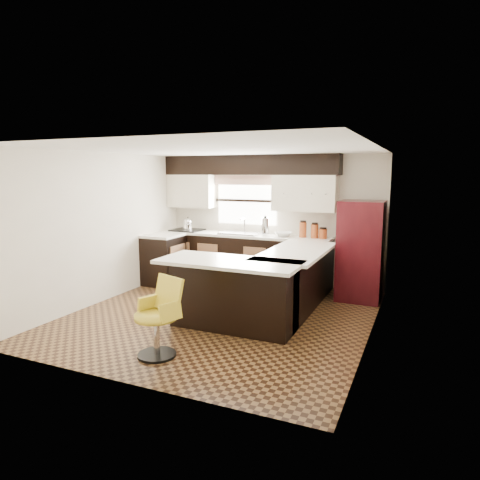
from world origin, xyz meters
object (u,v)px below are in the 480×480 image
at_px(refrigerator, 361,251).
at_px(peninsula_return, 234,295).
at_px(bar_chair, 156,318).
at_px(peninsula_long, 292,282).

bearing_deg(refrigerator, peninsula_return, -123.62).
bearing_deg(refrigerator, bar_chair, -118.94).
bearing_deg(peninsula_return, peninsula_long, 61.70).
bearing_deg(peninsula_long, bar_chair, -113.79).
bearing_deg(peninsula_return, bar_chair, -109.83).
bearing_deg(bar_chair, peninsula_return, 90.52).
relative_size(peninsula_long, bar_chair, 2.15).
height_order(peninsula_long, peninsula_return, same).
xyz_separation_m(peninsula_long, refrigerator, (0.83, 1.06, 0.37)).
relative_size(peninsula_long, peninsula_return, 1.18).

